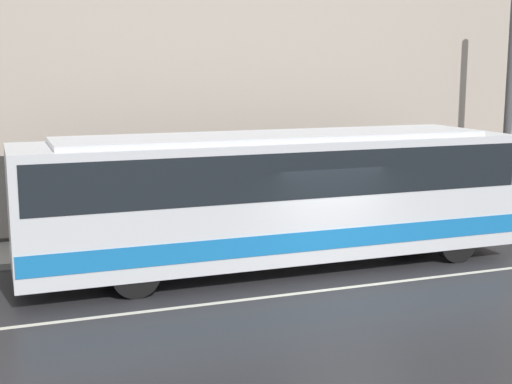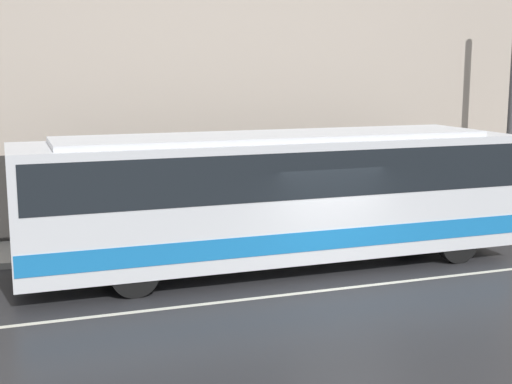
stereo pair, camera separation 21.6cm
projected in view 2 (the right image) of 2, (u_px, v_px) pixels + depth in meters
name	position (u px, v px, depth m)	size (l,w,h in m)	color
ground_plane	(347.00, 288.00, 15.48)	(60.00, 60.00, 0.00)	#262628
sidewalk	(264.00, 233.00, 20.25)	(60.00, 2.33, 0.16)	gray
building_facade	(249.00, 68.00, 20.66)	(60.00, 0.35, 9.79)	#B7A899
lane_stripe	(347.00, 288.00, 15.47)	(54.00, 0.14, 0.01)	beige
transit_bus	(275.00, 193.00, 16.81)	(11.94, 2.59, 3.21)	silver
pedestrian_waiting	(183.00, 207.00, 19.67)	(0.36, 0.36, 1.64)	#333338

